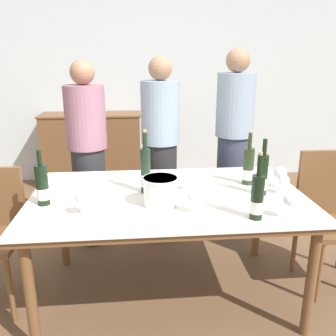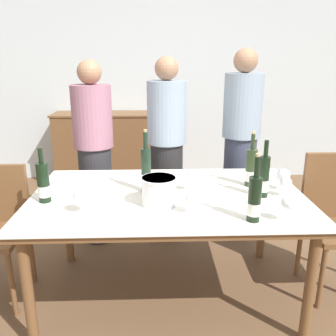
{
  "view_description": "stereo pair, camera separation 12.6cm",
  "coord_description": "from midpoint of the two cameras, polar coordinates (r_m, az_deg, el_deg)",
  "views": [
    {
      "loc": [
        -0.2,
        -2.11,
        1.57
      ],
      "look_at": [
        0.0,
        0.0,
        0.92
      ],
      "focal_mm": 38.0,
      "sensor_mm": 36.0,
      "label": 1
    },
    {
      "loc": [
        -0.07,
        -2.12,
        1.57
      ],
      "look_at": [
        0.0,
        0.0,
        0.92
      ],
      "focal_mm": 38.0,
      "sensor_mm": 36.0,
      "label": 2
    }
  ],
  "objects": [
    {
      "name": "wine_glass_4",
      "position": [
        2.0,
        17.25,
        -5.13
      ],
      "size": [
        0.07,
        0.07,
        0.14
      ],
      "color": "white",
      "rests_on": "dining_table"
    },
    {
      "name": "wine_bottle_2",
      "position": [
        2.28,
        -5.21,
        -0.5
      ],
      "size": [
        0.06,
        0.06,
        0.41
      ],
      "color": "#1E3323",
      "rests_on": "dining_table"
    },
    {
      "name": "wine_bottle_0",
      "position": [
        1.95,
        12.33,
        -4.68
      ],
      "size": [
        0.07,
        0.07,
        0.37
      ],
      "color": "black",
      "rests_on": "dining_table"
    },
    {
      "name": "wine_glass_2",
      "position": [
        2.31,
        2.14,
        -1.19
      ],
      "size": [
        0.07,
        0.07,
        0.15
      ],
      "color": "white",
      "rests_on": "dining_table"
    },
    {
      "name": "person_guest_right",
      "position": [
        3.21,
        9.34,
        3.61
      ],
      "size": [
        0.33,
        0.33,
        1.66
      ],
      "color": "#383F56",
      "rests_on": "ground_plane"
    },
    {
      "name": "wine_glass_1",
      "position": [
        2.02,
        -15.29,
        -4.68
      ],
      "size": [
        0.09,
        0.09,
        0.15
      ],
      "color": "white",
      "rests_on": "dining_table"
    },
    {
      "name": "wine_glass_5",
      "position": [
        1.98,
        2.44,
        -4.64
      ],
      "size": [
        0.09,
        0.09,
        0.15
      ],
      "color": "white",
      "rests_on": "dining_table"
    },
    {
      "name": "person_host",
      "position": [
        3.08,
        -13.86,
        1.83
      ],
      "size": [
        0.33,
        0.33,
        1.57
      ],
      "color": "#2D2D33",
      "rests_on": "ground_plane"
    },
    {
      "name": "chair_right_end",
      "position": [
        2.75,
        23.42,
        -6.17
      ],
      "size": [
        0.42,
        0.42,
        0.95
      ],
      "color": "brown",
      "rests_on": "ground_plane"
    },
    {
      "name": "wine_glass_0",
      "position": [
        2.36,
        16.62,
        -2.04
      ],
      "size": [
        0.08,
        0.08,
        0.13
      ],
      "color": "white",
      "rests_on": "dining_table"
    },
    {
      "name": "wine_glass_3",
      "position": [
        2.47,
        16.19,
        -0.9
      ],
      "size": [
        0.09,
        0.09,
        0.15
      ],
      "color": "white",
      "rests_on": "dining_table"
    },
    {
      "name": "ground_plane",
      "position": [
        2.63,
        -1.45,
        -19.42
      ],
      "size": [
        12.0,
        12.0,
        0.0
      ],
      "primitive_type": "plane",
      "color": "brown"
    },
    {
      "name": "wine_bottle_4",
      "position": [
        2.3,
        13.41,
        -1.19
      ],
      "size": [
        0.06,
        0.06,
        0.36
      ],
      "color": "black",
      "rests_on": "dining_table"
    },
    {
      "name": "wine_bottle_1",
      "position": [
        2.24,
        -21.05,
        -2.71
      ],
      "size": [
        0.07,
        0.07,
        0.34
      ],
      "color": "black",
      "rests_on": "dining_table"
    },
    {
      "name": "sideboard_cabinet",
      "position": [
        4.63,
        -12.72,
        2.86
      ],
      "size": [
        1.23,
        0.46,
        0.92
      ],
      "color": "brown",
      "rests_on": "ground_plane"
    },
    {
      "name": "ice_bucket",
      "position": [
        2.09,
        -2.96,
        -3.62
      ],
      "size": [
        0.21,
        0.21,
        0.17
      ],
      "color": "white",
      "rests_on": "dining_table"
    },
    {
      "name": "wine_bottle_3",
      "position": [
        2.48,
        11.34,
        0.15
      ],
      "size": [
        0.07,
        0.07,
        0.38
      ],
      "color": "#28381E",
      "rests_on": "dining_table"
    },
    {
      "name": "back_wall",
      "position": [
        4.75,
        -3.89,
        15.05
      ],
      "size": [
        8.0,
        0.1,
        2.8
      ],
      "color": "silver",
      "rests_on": "ground_plane"
    },
    {
      "name": "dining_table",
      "position": [
        2.3,
        -1.58,
        -5.82
      ],
      "size": [
        1.74,
        1.1,
        0.74
      ],
      "color": "brown",
      "rests_on": "ground_plane"
    },
    {
      "name": "person_guest_left",
      "position": [
        3.08,
        -2.34,
        2.61
      ],
      "size": [
        0.33,
        0.33,
        1.59
      ],
      "color": "#262628",
      "rests_on": "ground_plane"
    }
  ]
}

